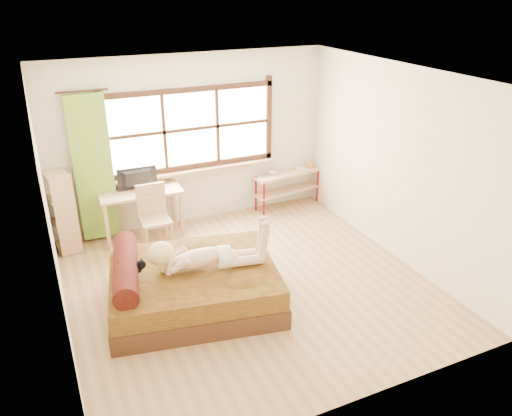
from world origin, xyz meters
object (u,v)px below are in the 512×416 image
kitten (131,268)px  pipe_shelf (288,181)px  desk (141,197)px  bookshelf (61,210)px  chair (154,213)px  woman (205,246)px  bed (190,285)px

kitten → pipe_shelf: size_ratio=0.23×
desk → bookshelf: size_ratio=1.01×
kitten → desk: desk is taller
chair → bookshelf: 1.32m
kitten → desk: bearing=84.8°
woman → kitten: (-0.87, 0.15, -0.18)m
kitten → bookshelf: size_ratio=0.25×
bed → bookshelf: 2.50m
desk → bookshelf: 1.14m
kitten → chair: bearing=78.2°
bed → woman: (0.20, -0.06, 0.53)m
kitten → desk: (0.55, 1.94, 0.04)m
pipe_shelf → bookshelf: 3.74m
chair → kitten: bearing=-111.7°
bed → chair: size_ratio=2.35×
pipe_shelf → bookshelf: (-3.74, -0.03, 0.16)m
desk → chair: size_ratio=1.28×
bed → kitten: 0.76m
bed → kitten: bed is taller
desk → pipe_shelf: (2.60, 0.12, -0.20)m
woman → pipe_shelf: bearing=54.7°
bookshelf → desk: bearing=-16.0°
kitten → bookshelf: bookshelf is taller
woman → kitten: woman is taller
bed → pipe_shelf: bed is taller
chair → bookshelf: (-1.24, 0.46, 0.09)m
kitten → bed: bearing=2.9°
pipe_shelf → bookshelf: bearing=172.3°
desk → bookshelf: bookshelf is taller
woman → desk: woman is taller
bed → desk: size_ratio=1.83×
desk → bookshelf: (-1.14, 0.10, -0.05)m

